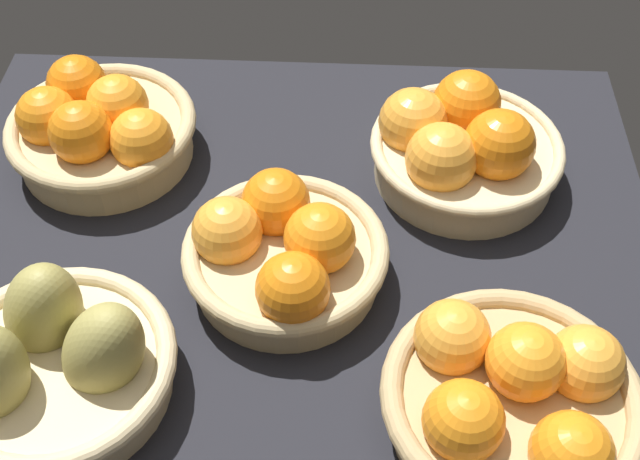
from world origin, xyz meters
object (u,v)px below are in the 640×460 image
(basket_far_right_pears, at_px, (54,361))
(basket_near_left, at_px, (461,146))
(basket_far_left, at_px, (513,398))
(basket_center, at_px, (284,252))
(basket_near_right, at_px, (99,128))

(basket_far_right_pears, height_order, basket_near_left, basket_far_right_pears)
(basket_far_left, height_order, basket_near_left, basket_near_left)
(basket_center, bearing_deg, basket_near_left, -138.92)
(basket_near_right, height_order, basket_near_left, basket_near_left)
(basket_center, distance_m, basket_near_left, 0.26)
(basket_far_right_pears, bearing_deg, basket_near_left, -141.78)
(basket_far_left, bearing_deg, basket_far_right_pears, -2.10)
(basket_center, xyz_separation_m, basket_far_left, (-0.22, 0.16, -0.00))
(basket_near_right, relative_size, basket_far_right_pears, 1.01)
(basket_center, bearing_deg, basket_far_left, 144.04)
(basket_far_left, relative_size, basket_near_left, 1.06)
(basket_far_right_pears, distance_m, basket_center, 0.25)
(basket_near_right, height_order, basket_far_left, basket_near_right)
(basket_near_right, bearing_deg, basket_far_left, 143.36)
(basket_far_right_pears, bearing_deg, basket_far_left, 177.90)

